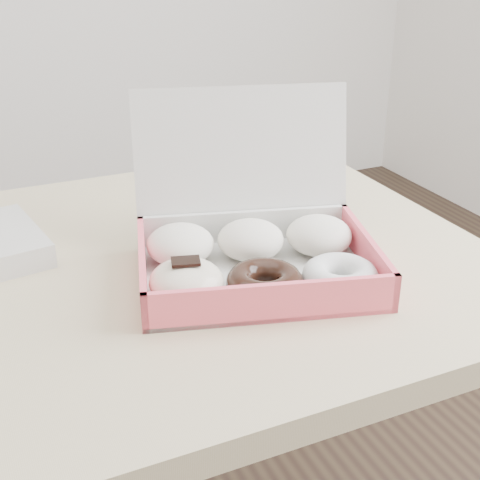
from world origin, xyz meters
name	(u,v)px	position (x,y,z in m)	size (l,w,h in m)	color
table	(95,320)	(0.00, 0.00, 0.67)	(1.20, 0.80, 0.75)	tan
donut_box	(253,248)	(0.22, -0.09, 0.79)	(0.40, 0.37, 0.24)	silver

